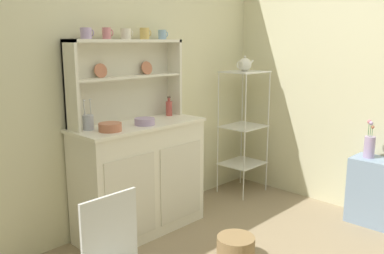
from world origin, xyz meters
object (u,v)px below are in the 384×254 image
(bakers_rack, at_px, (243,120))
(hutch_shelf_unit, at_px, (125,74))
(side_shelf_blue, at_px, (380,193))
(porcelain_teapot, at_px, (245,64))
(bowl_mixing_large, at_px, (110,127))
(flower_vase, at_px, (369,145))
(floor_basket, at_px, (236,247))
(jam_bottle, at_px, (169,108))
(cup_lilac_0, at_px, (86,33))
(hutch_cabinet, at_px, (140,177))
(utensil_jar, at_px, (88,122))

(bakers_rack, bearing_deg, hutch_shelf_unit, 171.04)
(side_shelf_blue, relative_size, porcelain_teapot, 2.58)
(bowl_mixing_large, bearing_deg, flower_vase, -33.16)
(side_shelf_blue, distance_m, porcelain_teapot, 1.69)
(floor_basket, xyz_separation_m, porcelain_teapot, (1.12, 0.80, 1.24))
(bakers_rack, relative_size, bowl_mixing_large, 7.50)
(hutch_shelf_unit, relative_size, jam_bottle, 6.15)
(cup_lilac_0, relative_size, flower_vase, 0.29)
(hutch_cabinet, xyz_separation_m, bowl_mixing_large, (-0.32, -0.07, 0.47))
(utensil_jar, height_order, flower_vase, utensil_jar)
(hutch_cabinet, xyz_separation_m, porcelain_teapot, (1.31, -0.04, 0.86))
(hutch_cabinet, relative_size, flower_vase, 3.35)
(side_shelf_blue, height_order, bowl_mixing_large, bowl_mixing_large)
(hutch_cabinet, xyz_separation_m, hutch_shelf_unit, (0.00, 0.16, 0.83))
(hutch_cabinet, relative_size, hutch_shelf_unit, 1.07)
(flower_vase, bearing_deg, hutch_shelf_unit, 136.33)
(utensil_jar, bearing_deg, cup_lilac_0, 42.09)
(floor_basket, distance_m, bowl_mixing_large, 1.26)
(utensil_jar, bearing_deg, bakers_rack, -4.04)
(flower_vase, bearing_deg, floor_basket, 162.42)
(bowl_mixing_large, bearing_deg, jam_bottle, 12.35)
(bakers_rack, bearing_deg, hutch_cabinet, 178.09)
(hutch_cabinet, xyz_separation_m, side_shelf_blue, (1.48, -1.37, -0.18))
(side_shelf_blue, relative_size, jam_bottle, 3.42)
(hutch_shelf_unit, distance_m, utensil_jar, 0.53)
(hutch_cabinet, bearing_deg, hutch_shelf_unit, 90.00)
(cup_lilac_0, relative_size, porcelain_teapot, 0.43)
(hutch_shelf_unit, distance_m, porcelain_teapot, 1.33)
(cup_lilac_0, xyz_separation_m, jam_bottle, (0.77, -0.04, -0.62))
(utensil_jar, height_order, porcelain_teapot, porcelain_teapot)
(jam_bottle, bearing_deg, flower_vase, -51.21)
(floor_basket, bearing_deg, hutch_shelf_unit, 100.71)
(hutch_cabinet, height_order, jam_bottle, jam_bottle)
(hutch_shelf_unit, relative_size, cup_lilac_0, 10.88)
(floor_basket, distance_m, jam_bottle, 1.31)
(bowl_mixing_large, height_order, flower_vase, bowl_mixing_large)
(cup_lilac_0, xyz_separation_m, bowl_mixing_large, (0.04, -0.20, -0.66))
(side_shelf_blue, xyz_separation_m, jam_bottle, (-1.08, 1.46, 0.69))
(hutch_shelf_unit, bearing_deg, cup_lilac_0, -173.44)
(bakers_rack, relative_size, porcelain_teapot, 5.66)
(bakers_rack, xyz_separation_m, bowl_mixing_large, (-1.64, -0.03, 0.18))
(cup_lilac_0, bearing_deg, jam_bottle, -2.69)
(hutch_cabinet, bearing_deg, jam_bottle, 11.96)
(side_shelf_blue, height_order, utensil_jar, utensil_jar)
(hutch_shelf_unit, distance_m, bowl_mixing_large, 0.53)
(bakers_rack, bearing_deg, side_shelf_blue, -82.77)
(bowl_mixing_large, height_order, porcelain_teapot, porcelain_teapot)
(cup_lilac_0, bearing_deg, side_shelf_blue, -39.05)
(bakers_rack, height_order, bowl_mixing_large, bakers_rack)
(utensil_jar, bearing_deg, floor_basket, -56.99)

